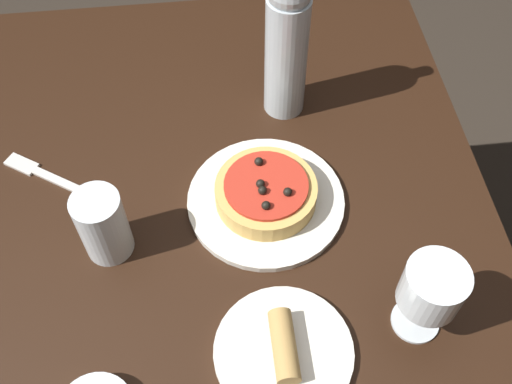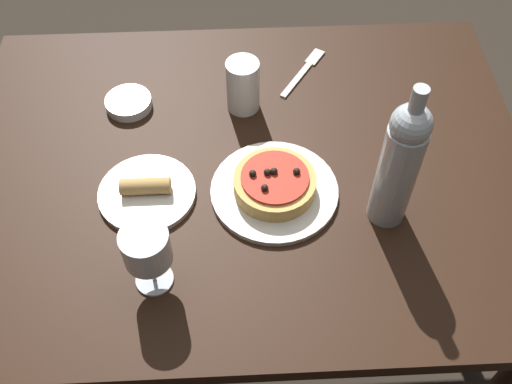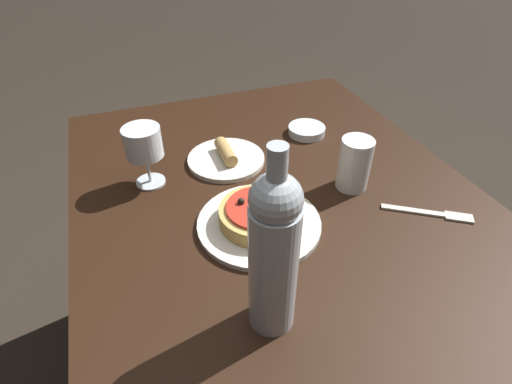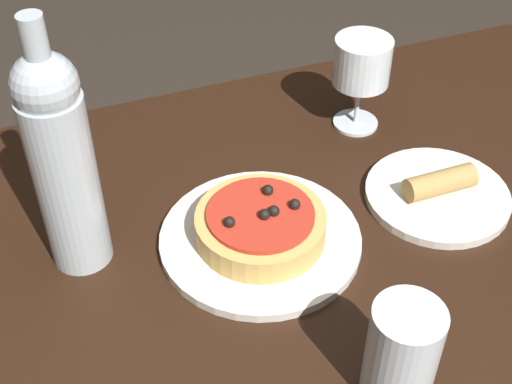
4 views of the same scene
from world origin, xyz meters
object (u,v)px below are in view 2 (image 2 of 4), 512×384
dining_table (247,194)px  side_bowl (129,103)px  wine_bottle (400,163)px  water_cup (244,86)px  side_plate (147,192)px  wine_glass (146,249)px  dinner_plate (274,191)px  fork (305,70)px  pizza (275,183)px

dining_table → side_bowl: bearing=-35.3°
wine_bottle → side_bowl: bearing=-31.4°
water_cup → side_plate: size_ratio=0.63×
wine_glass → side_bowl: size_ratio=1.41×
wine_bottle → water_cup: (0.26, -0.30, -0.09)m
wine_bottle → dinner_plate: bearing=-15.6°
wine_bottle → water_cup: wine_bottle is taller
wine_glass → side_plate: size_ratio=0.75×
dinner_plate → wine_bottle: size_ratio=0.78×
wine_bottle → side_plate: wine_bottle is taller
water_cup → fork: (-0.15, -0.11, -0.06)m
pizza → side_bowl: size_ratio=1.58×
dining_table → pizza: 0.16m
dinner_plate → wine_glass: (0.23, 0.18, 0.10)m
wine_glass → wine_bottle: (-0.44, -0.13, 0.04)m
water_cup → side_plate: 0.32m
dinner_plate → side_plate: 0.25m
dining_table → dinner_plate: size_ratio=4.65×
dinner_plate → side_bowl: 0.40m
side_bowl → wine_glass: bearing=100.3°
pizza → wine_bottle: bearing=164.4°
fork → side_plate: bearing=168.8°
dinner_plate → water_cup: water_cup is taller
dinner_plate → water_cup: (0.05, -0.25, 0.05)m
wine_glass → side_plate: wine_glass is taller
dining_table → pizza: pizza is taller
water_cup → fork: water_cup is taller
dining_table → wine_bottle: size_ratio=3.62×
dining_table → fork: fork is taller
dinner_plate → side_bowl: side_bowl is taller
dining_table → wine_bottle: (-0.26, 0.14, 0.25)m
side_plate → wine_glass: bearing=97.4°
wine_glass → fork: wine_glass is taller
wine_glass → wine_bottle: bearing=-163.9°
wine_bottle → fork: (0.12, -0.41, -0.15)m
dining_table → wine_glass: bearing=56.5°
pizza → side_plate: size_ratio=0.84×
dining_table → side_plate: size_ratio=6.10×
dinner_plate → side_bowl: bearing=-40.0°
wine_glass → fork: bearing=-120.7°
wine_glass → water_cup: wine_glass is taller
fork → dinner_plate: bearing=-161.5°
water_cup → side_bowl: bearing=-2.4°
dinner_plate → dining_table: bearing=-55.7°
pizza → side_bowl: bearing=-40.0°
side_bowl → side_plate: side_plate is taller
dining_table → side_plate: 0.24m
side_plate → fork: bearing=-134.7°
dining_table → wine_glass: (0.17, 0.26, 0.21)m
pizza → wine_glass: (0.23, 0.18, 0.07)m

